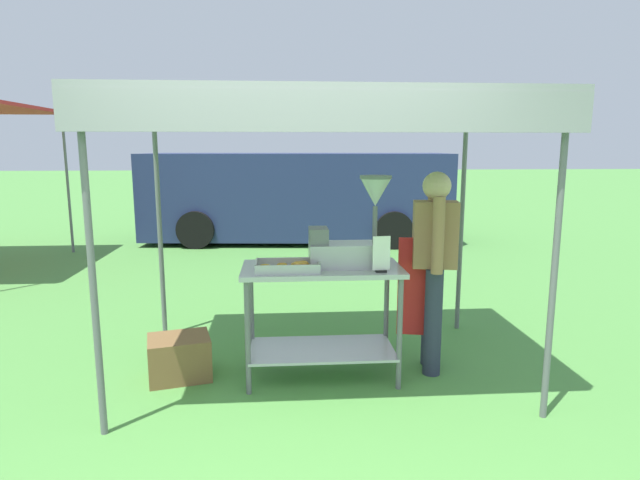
{
  "coord_description": "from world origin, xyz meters",
  "views": [
    {
      "loc": [
        -0.06,
        -2.77,
        1.79
      ],
      "look_at": [
        0.23,
        1.3,
        1.07
      ],
      "focal_mm": 29.23,
      "sensor_mm": 36.0,
      "label": 1
    }
  ],
  "objects_px": {
    "stall_canopy": "(321,109)",
    "supply_crate": "(180,357)",
    "donut_cart": "(322,299)",
    "donut_tray": "(288,267)",
    "van_navy": "(298,195)",
    "donut_fryer": "(352,236)",
    "vendor": "(433,261)",
    "menu_sign": "(381,257)"
  },
  "relations": [
    {
      "from": "stall_canopy",
      "to": "supply_crate",
      "type": "xyz_separation_m",
      "value": [
        -1.12,
        -0.03,
        -1.91
      ]
    },
    {
      "from": "donut_cart",
      "to": "donut_tray",
      "type": "distance_m",
      "value": 0.4
    },
    {
      "from": "donut_tray",
      "to": "van_navy",
      "type": "distance_m",
      "value": 6.44
    },
    {
      "from": "stall_canopy",
      "to": "van_navy",
      "type": "height_order",
      "value": "stall_canopy"
    },
    {
      "from": "donut_cart",
      "to": "supply_crate",
      "type": "height_order",
      "value": "donut_cart"
    },
    {
      "from": "donut_cart",
      "to": "donut_tray",
      "type": "height_order",
      "value": "donut_tray"
    },
    {
      "from": "donut_fryer",
      "to": "supply_crate",
      "type": "xyz_separation_m",
      "value": [
        -1.35,
        0.06,
        -0.97
      ]
    },
    {
      "from": "donut_tray",
      "to": "van_navy",
      "type": "relative_size",
      "value": 0.08
    },
    {
      "from": "vendor",
      "to": "van_navy",
      "type": "bearing_deg",
      "value": 98.03
    },
    {
      "from": "donut_fryer",
      "to": "supply_crate",
      "type": "distance_m",
      "value": 1.66
    },
    {
      "from": "vendor",
      "to": "supply_crate",
      "type": "height_order",
      "value": "vendor"
    },
    {
      "from": "stall_canopy",
      "to": "donut_tray",
      "type": "relative_size",
      "value": 6.56
    },
    {
      "from": "donut_tray",
      "to": "van_navy",
      "type": "bearing_deg",
      "value": 87.58
    },
    {
      "from": "donut_fryer",
      "to": "van_navy",
      "type": "height_order",
      "value": "van_navy"
    },
    {
      "from": "donut_tray",
      "to": "supply_crate",
      "type": "bearing_deg",
      "value": 168.13
    },
    {
      "from": "menu_sign",
      "to": "supply_crate",
      "type": "xyz_separation_m",
      "value": [
        -1.54,
        0.28,
        -0.84
      ]
    },
    {
      "from": "menu_sign",
      "to": "donut_tray",
      "type": "bearing_deg",
      "value": 171.78
    },
    {
      "from": "van_navy",
      "to": "donut_fryer",
      "type": "bearing_deg",
      "value": -88.06
    },
    {
      "from": "stall_canopy",
      "to": "van_navy",
      "type": "relative_size",
      "value": 0.52
    },
    {
      "from": "donut_tray",
      "to": "donut_fryer",
      "type": "distance_m",
      "value": 0.54
    },
    {
      "from": "stall_canopy",
      "to": "menu_sign",
      "type": "height_order",
      "value": "stall_canopy"
    },
    {
      "from": "donut_fryer",
      "to": "menu_sign",
      "type": "bearing_deg",
      "value": -48.57
    },
    {
      "from": "donut_cart",
      "to": "van_navy",
      "type": "bearing_deg",
      "value": 89.87
    },
    {
      "from": "supply_crate",
      "to": "donut_fryer",
      "type": "bearing_deg",
      "value": -2.73
    },
    {
      "from": "donut_tray",
      "to": "supply_crate",
      "type": "xyz_separation_m",
      "value": [
        -0.86,
        0.18,
        -0.75
      ]
    },
    {
      "from": "stall_canopy",
      "to": "menu_sign",
      "type": "relative_size",
      "value": 11.58
    },
    {
      "from": "donut_fryer",
      "to": "van_navy",
      "type": "xyz_separation_m",
      "value": [
        -0.21,
        6.32,
        -0.25
      ]
    },
    {
      "from": "menu_sign",
      "to": "stall_canopy",
      "type": "bearing_deg",
      "value": 143.62
    },
    {
      "from": "supply_crate",
      "to": "stall_canopy",
      "type": "bearing_deg",
      "value": 1.5
    },
    {
      "from": "menu_sign",
      "to": "vendor",
      "type": "xyz_separation_m",
      "value": [
        0.48,
        0.3,
        -0.11
      ]
    },
    {
      "from": "stall_canopy",
      "to": "donut_fryer",
      "type": "bearing_deg",
      "value": -22.27
    },
    {
      "from": "donut_fryer",
      "to": "menu_sign",
      "type": "height_order",
      "value": "donut_fryer"
    },
    {
      "from": "donut_cart",
      "to": "menu_sign",
      "type": "xyz_separation_m",
      "value": [
        0.42,
        -0.21,
        0.37
      ]
    },
    {
      "from": "donut_fryer",
      "to": "donut_cart",
      "type": "bearing_deg",
      "value": -178.72
    },
    {
      "from": "donut_fryer",
      "to": "supply_crate",
      "type": "bearing_deg",
      "value": 177.27
    },
    {
      "from": "donut_fryer",
      "to": "menu_sign",
      "type": "distance_m",
      "value": 0.31
    },
    {
      "from": "stall_canopy",
      "to": "van_navy",
      "type": "xyz_separation_m",
      "value": [
        0.01,
        6.23,
        -1.19
      ]
    },
    {
      "from": "stall_canopy",
      "to": "vendor",
      "type": "height_order",
      "value": "stall_canopy"
    },
    {
      "from": "donut_fryer",
      "to": "supply_crate",
      "type": "height_order",
      "value": "donut_fryer"
    },
    {
      "from": "menu_sign",
      "to": "donut_cart",
      "type": "bearing_deg",
      "value": 153.43
    },
    {
      "from": "donut_fryer",
      "to": "van_navy",
      "type": "relative_size",
      "value": 0.12
    },
    {
      "from": "stall_canopy",
      "to": "vendor",
      "type": "distance_m",
      "value": 1.47
    }
  ]
}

